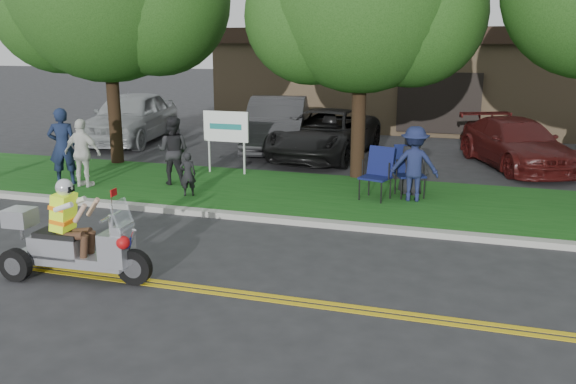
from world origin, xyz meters
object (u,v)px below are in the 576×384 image
(trike_scooter, at_px, (71,244))
(parked_car_mid, at_px, (325,134))
(spectator_adult_mid, at_px, (173,151))
(parked_car_right, at_px, (516,144))
(spectator_adult_right, at_px, (83,153))
(parked_car_far_left, at_px, (131,117))
(lawn_chair_a, at_px, (378,170))
(spectator_adult_left, at_px, (63,146))
(lawn_chair_b, at_px, (409,167))
(parked_car_left, at_px, (277,124))

(trike_scooter, bearing_deg, parked_car_mid, 80.22)
(spectator_adult_mid, height_order, parked_car_mid, spectator_adult_mid)
(parked_car_right, bearing_deg, spectator_adult_right, -172.31)
(trike_scooter, distance_m, parked_car_mid, 10.80)
(parked_car_far_left, xyz_separation_m, parked_car_mid, (7.23, -0.71, -0.16))
(spectator_adult_right, height_order, parked_car_right, spectator_adult_right)
(trike_scooter, height_order, parked_car_far_left, parked_car_far_left)
(lawn_chair_a, distance_m, spectator_adult_left, 7.64)
(spectator_adult_left, xyz_separation_m, parked_car_right, (10.72, 5.96, -0.36))
(lawn_chair_b, relative_size, parked_car_mid, 0.22)
(lawn_chair_a, distance_m, spectator_adult_mid, 5.01)
(trike_scooter, bearing_deg, lawn_chair_b, 52.52)
(trike_scooter, height_order, spectator_adult_right, spectator_adult_right)
(lawn_chair_b, relative_size, spectator_adult_mid, 0.69)
(lawn_chair_a, distance_m, parked_car_left, 7.12)
(lawn_chair_a, xyz_separation_m, parked_car_left, (-4.25, 5.71, 0.10))
(parked_car_mid, distance_m, parked_car_right, 5.58)
(lawn_chair_a, relative_size, lawn_chair_b, 1.00)
(spectator_adult_left, xyz_separation_m, parked_car_left, (3.33, 6.61, -0.19))
(parked_car_far_left, height_order, parked_car_left, parked_car_far_left)
(lawn_chair_b, xyz_separation_m, spectator_adult_right, (-7.57, -1.49, 0.17))
(lawn_chair_b, bearing_deg, parked_car_far_left, 129.69)
(spectator_adult_left, bearing_deg, spectator_adult_mid, 169.79)
(spectator_adult_left, bearing_deg, parked_car_mid, -158.98)
(lawn_chair_b, distance_m, spectator_adult_right, 7.72)
(spectator_adult_left, distance_m, parked_car_mid, 7.75)
(lawn_chair_a, xyz_separation_m, parked_car_far_left, (-9.67, 5.60, 0.14))
(spectator_adult_left, relative_size, spectator_adult_mid, 1.13)
(lawn_chair_a, xyz_separation_m, spectator_adult_left, (-7.58, -0.90, 0.29))
(spectator_adult_right, xyz_separation_m, parked_car_right, (10.09, 6.05, -0.24))
(spectator_adult_right, height_order, parked_car_far_left, parked_car_far_left)
(parked_car_far_left, distance_m, parked_car_right, 12.82)
(spectator_adult_mid, height_order, parked_car_right, spectator_adult_mid)
(parked_car_mid, bearing_deg, spectator_adult_right, -122.44)
(lawn_chair_b, xyz_separation_m, parked_car_left, (-4.87, 5.22, 0.11))
(lawn_chair_b, distance_m, parked_car_mid, 5.36)
(parked_car_far_left, distance_m, parked_car_mid, 7.27)
(trike_scooter, height_order, lawn_chair_b, trike_scooter)
(parked_car_right, bearing_deg, parked_car_mid, 158.43)
(spectator_adult_right, bearing_deg, spectator_adult_left, -8.79)
(lawn_chair_a, relative_size, parked_car_right, 0.24)
(parked_car_left, bearing_deg, parked_car_right, -17.79)
(parked_car_left, bearing_deg, parked_car_mid, -36.98)
(lawn_chair_b, bearing_deg, parked_car_right, 37.19)
(parked_car_mid, bearing_deg, parked_car_left, 160.82)
(lawn_chair_a, relative_size, parked_car_mid, 0.22)
(trike_scooter, xyz_separation_m, parked_car_far_left, (-5.91, 11.43, 0.35))
(spectator_adult_mid, bearing_deg, lawn_chair_b, -179.54)
(lawn_chair_b, height_order, parked_car_left, parked_car_left)
(trike_scooter, height_order, lawn_chair_a, trike_scooter)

